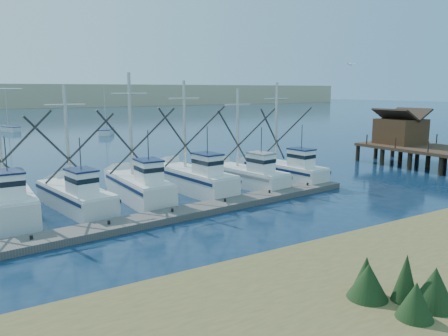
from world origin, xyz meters
The scene contains 8 objects.
ground centered at (0.00, 0.00, 0.00)m, with size 500.00×500.00×0.00m, color #0C2337.
shore_bank centered at (-8.00, -10.00, 0.80)m, with size 40.00×10.00×1.60m, color #4C422D.
floating_dock centered at (-7.65, 5.88, 0.20)m, with size 29.31×1.95×0.39m, color #58534F.
timber_pier centered at (21.50, 8.46, 2.57)m, with size 7.00×20.00×8.00m.
trawler_fleet centered at (-8.30, 10.79, 0.98)m, with size 28.80×8.51×9.20m.
sailboat_near centered at (3.69, 57.09, 0.50)m, with size 4.01×5.82×8.10m.
sailboat_far centered at (-10.11, 71.57, 0.50)m, with size 3.61×5.67×8.10m.
flying_gull centered at (12.26, 10.76, 9.85)m, with size 1.24×0.23×0.23m.
Camera 1 is at (-18.23, -17.28, 7.61)m, focal length 35.00 mm.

